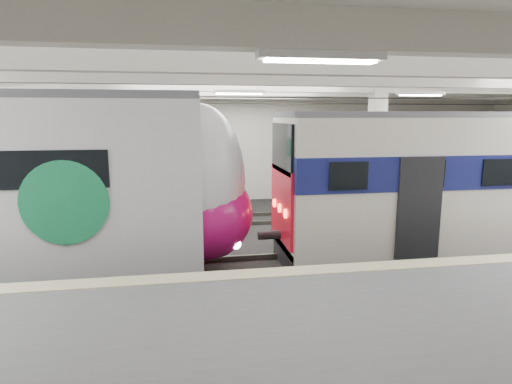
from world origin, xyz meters
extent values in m
cube|color=black|center=(0.00, 0.00, -0.05)|extent=(36.00, 24.00, 0.10)
cube|color=silver|center=(0.00, 0.00, 5.55)|extent=(36.00, 24.00, 0.20)
cube|color=beige|center=(0.00, 10.00, 2.75)|extent=(30.00, 0.10, 5.50)
cube|color=beige|center=(0.00, -3.25, 1.11)|extent=(30.00, 0.50, 0.02)
cube|color=beige|center=(-3.00, 3.00, 2.75)|extent=(0.50, 0.50, 5.50)
cube|color=beige|center=(5.00, 3.00, 2.75)|extent=(0.50, 0.50, 5.50)
cube|color=beige|center=(0.00, 0.00, 5.25)|extent=(30.00, 18.00, 0.50)
cube|color=#59544C|center=(0.00, 0.00, 0.08)|extent=(30.00, 1.52, 0.16)
cube|color=#59544C|center=(0.00, 5.50, 0.08)|extent=(30.00, 1.52, 0.16)
cylinder|color=black|center=(0.00, 0.00, 4.70)|extent=(30.00, 0.03, 0.03)
cylinder|color=black|center=(0.00, 5.50, 4.70)|extent=(30.00, 0.03, 0.03)
cube|color=white|center=(0.00, -2.00, 4.92)|extent=(26.00, 8.40, 0.12)
ellipsoid|color=silver|center=(-1.32, 0.00, 2.55)|extent=(2.41, 2.98, 4.01)
ellipsoid|color=#A20D58|center=(-1.20, 0.00, 1.65)|extent=(2.56, 3.04, 2.46)
cylinder|color=#167D4A|center=(-4.32, -1.55, 2.34)|extent=(1.89, 0.06, 1.89)
cube|color=beige|center=(7.40, 0.00, 2.34)|extent=(12.90, 2.83, 3.67)
cube|color=navy|center=(7.40, 0.00, 2.78)|extent=(12.94, 2.89, 0.89)
cube|color=red|center=(0.91, 0.00, 1.82)|extent=(0.08, 2.40, 2.02)
cube|color=black|center=(0.91, 0.00, 3.36)|extent=(0.08, 2.26, 1.32)
cube|color=#4C4C51|center=(7.40, 0.00, 4.25)|extent=(12.90, 2.21, 0.16)
cube|color=black|center=(7.40, 0.00, 0.35)|extent=(12.90, 1.98, 0.70)
cube|color=silver|center=(-8.00, 5.50, 2.39)|extent=(14.01, 3.23, 3.78)
cube|color=#167D4A|center=(-8.00, 5.50, 2.89)|extent=(14.05, 3.29, 0.80)
cube|color=#4C4C51|center=(-8.00, 5.50, 4.38)|extent=(14.00, 2.73, 0.16)
cube|color=black|center=(-8.00, 5.50, 0.30)|extent=(14.00, 2.93, 0.60)
camera|label=1|loc=(-1.69, -11.28, 4.22)|focal=30.00mm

